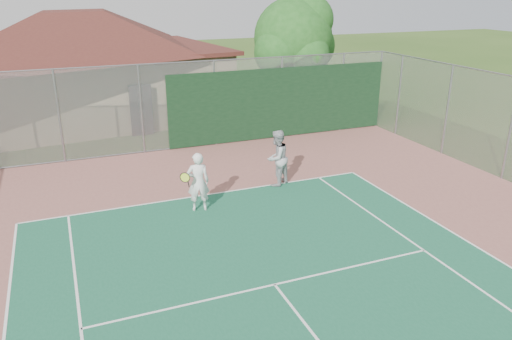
{
  "coord_description": "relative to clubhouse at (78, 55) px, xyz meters",
  "views": [
    {
      "loc": [
        -3.95,
        -2.3,
        6.26
      ],
      "look_at": [
        0.89,
        9.72,
        1.49
      ],
      "focal_mm": 35.0,
      "sensor_mm": 36.0,
      "label": 1
    }
  ],
  "objects": [
    {
      "name": "clubhouse",
      "position": [
        0.0,
        0.0,
        0.0
      ],
      "size": [
        15.27,
        11.07,
        6.17
      ],
      "rotation": [
        0.0,
        0.0,
        0.11
      ],
      "color": "tan",
      "rests_on": "ground"
    },
    {
      "name": "back_fence",
      "position": [
        4.88,
        -6.95,
        -1.46
      ],
      "size": [
        20.08,
        0.11,
        3.53
      ],
      "color": "gray",
      "rests_on": "ground"
    },
    {
      "name": "tree",
      "position": [
        9.32,
        -4.93,
        0.79
      ],
      "size": [
        4.28,
        4.06,
        5.97
      ],
      "color": "#3D2316",
      "rests_on": "ground"
    },
    {
      "name": "player_white_front",
      "position": [
        2.3,
        -13.05,
        -2.24
      ],
      "size": [
        0.96,
        0.67,
        1.78
      ],
      "rotation": [
        0.0,
        0.0,
        2.95
      ],
      "color": "silver",
      "rests_on": "ground"
    },
    {
      "name": "side_fence_right",
      "position": [
        12.77,
        -11.42,
        -1.38
      ],
      "size": [
        0.08,
        9.0,
        3.5
      ],
      "color": "gray",
      "rests_on": "ground"
    },
    {
      "name": "player_grey_back",
      "position": [
        5.26,
        -12.06,
        -2.19
      ],
      "size": [
        1.15,
        1.07,
        1.88
      ],
      "rotation": [
        0.0,
        0.0,
        3.67
      ],
      "color": "#A5A8AA",
      "rests_on": "ground"
    }
  ]
}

